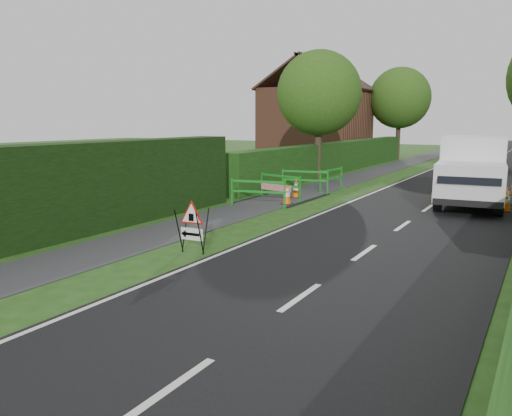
% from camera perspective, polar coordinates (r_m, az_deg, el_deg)
% --- Properties ---
extents(ground, '(120.00, 120.00, 0.00)m').
position_cam_1_polar(ground, '(9.50, -11.54, -9.22)').
color(ground, '#1F4413').
rests_on(ground, ground).
extents(road_surface, '(6.00, 90.00, 0.02)m').
position_cam_1_polar(road_surface, '(41.89, 25.61, 4.79)').
color(road_surface, black).
rests_on(road_surface, ground).
extents(footpath, '(2.00, 90.00, 0.02)m').
position_cam_1_polar(footpath, '(42.71, 18.23, 5.35)').
color(footpath, '#2D2D30').
rests_on(footpath, ground).
extents(hedge_west_far, '(1.00, 24.00, 1.80)m').
position_cam_1_polar(hedge_west_far, '(30.84, 9.31, 4.11)').
color(hedge_west_far, '#14380F').
rests_on(hedge_west_far, ground).
extents(house_west, '(7.50, 7.40, 7.88)m').
position_cam_1_polar(house_west, '(39.99, 6.89, 9.65)').
color(house_west, brown).
rests_on(house_west, ground).
extents(tree_nw, '(4.40, 4.40, 6.70)m').
position_cam_1_polar(tree_nw, '(26.87, 7.22, 12.88)').
color(tree_nw, '#2D2116').
rests_on(tree_nw, ground).
extents(tree_fw, '(4.80, 4.80, 7.24)m').
position_cam_1_polar(tree_fw, '(42.03, 16.12, 11.98)').
color(tree_fw, '#2D2116').
rests_on(tree_fw, ground).
extents(triangle_sign, '(0.78, 0.78, 1.06)m').
position_cam_1_polar(triangle_sign, '(11.70, -7.50, -1.71)').
color(triangle_sign, black).
rests_on(triangle_sign, ground).
extents(works_van, '(2.67, 5.65, 2.49)m').
position_cam_1_polar(works_van, '(19.86, 23.46, 4.05)').
color(works_van, silver).
rests_on(works_van, ground).
extents(traffic_cone_0, '(0.38, 0.38, 0.79)m').
position_cam_1_polar(traffic_cone_0, '(19.07, 26.67, 0.78)').
color(traffic_cone_0, black).
rests_on(traffic_cone_0, ground).
extents(traffic_cone_1, '(0.38, 0.38, 0.79)m').
position_cam_1_polar(traffic_cone_1, '(19.73, 26.70, 1.06)').
color(traffic_cone_1, black).
rests_on(traffic_cone_1, ground).
extents(traffic_cone_3, '(0.38, 0.38, 0.79)m').
position_cam_1_polar(traffic_cone_3, '(18.54, 3.54, 1.60)').
color(traffic_cone_3, black).
rests_on(traffic_cone_3, ground).
extents(traffic_cone_4, '(0.38, 0.38, 0.79)m').
position_cam_1_polar(traffic_cone_4, '(20.23, 4.60, 2.29)').
color(traffic_cone_4, black).
rests_on(traffic_cone_4, ground).
extents(ped_barrier_0, '(2.09, 0.78, 1.00)m').
position_cam_1_polar(ped_barrier_0, '(17.98, 0.23, 2.12)').
color(ped_barrier_0, '#17801D').
rests_on(ped_barrier_0, ground).
extents(ped_barrier_1, '(2.09, 0.81, 1.00)m').
position_cam_1_polar(ped_barrier_1, '(19.81, 2.79, 2.84)').
color(ped_barrier_1, '#17801D').
rests_on(ped_barrier_1, ground).
extents(ped_barrier_2, '(2.09, 0.72, 1.00)m').
position_cam_1_polar(ped_barrier_2, '(21.60, 5.60, 3.40)').
color(ped_barrier_2, '#17801D').
rests_on(ped_barrier_2, ground).
extents(ped_barrier_3, '(0.55, 2.08, 1.00)m').
position_cam_1_polar(ped_barrier_3, '(22.42, 8.61, 3.58)').
color(ped_barrier_3, '#17801D').
rests_on(ped_barrier_3, ground).
extents(redwhite_plank, '(1.48, 0.32, 0.25)m').
position_cam_1_polar(redwhite_plank, '(19.95, 2.28, 1.07)').
color(redwhite_plank, red).
rests_on(redwhite_plank, ground).
extents(hatchback_car, '(1.90, 4.03, 1.33)m').
position_cam_1_polar(hatchback_car, '(34.82, 25.40, 5.04)').
color(hatchback_car, silver).
rests_on(hatchback_car, ground).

